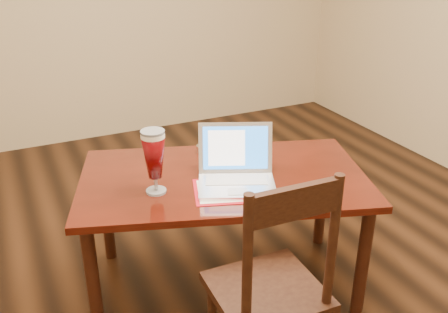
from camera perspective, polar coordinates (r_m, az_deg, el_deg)
name	(u,v)px	position (r m, az deg, el deg)	size (l,w,h in m)	color
ground	(232,289)	(2.80, 0.98, -14.88)	(5.00, 5.00, 0.00)	black
dining_table	(221,188)	(2.50, -0.36, -3.58)	(1.59, 1.19, 0.97)	#451109
dining_chair	(271,290)	(2.05, 5.43, -14.96)	(0.44, 0.42, 1.01)	#321A0E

